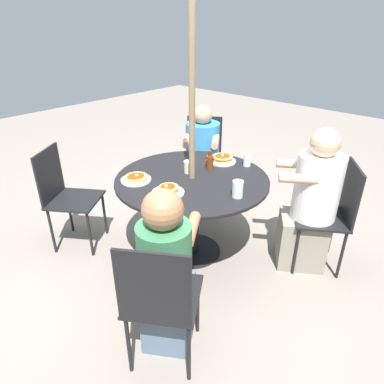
{
  "coord_description": "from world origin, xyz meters",
  "views": [
    {
      "loc": [
        1.87,
        1.7,
        1.9
      ],
      "look_at": [
        0.0,
        0.0,
        0.6
      ],
      "focal_mm": 32.0,
      "sensor_mm": 36.0,
      "label": 1
    }
  ],
  "objects_px": {
    "pancake_plate_c": "(136,179)",
    "diner_east": "(167,277)",
    "diner_south": "(310,206)",
    "patio_table": "(192,192)",
    "pancake_plate_a": "(222,159)",
    "diner_west": "(202,161)",
    "coffee_cup": "(189,167)",
    "patio_chair_north": "(65,192)",
    "patio_chair_east": "(160,298)",
    "syrup_bottle": "(210,162)",
    "drinking_glass_a": "(238,189)",
    "pancake_plate_b": "(168,191)",
    "patio_chair_south": "(332,210)",
    "drinking_glass_b": "(247,160)",
    "patio_chair_west": "(203,153)"
  },
  "relations": [
    {
      "from": "diner_west",
      "to": "coffee_cup",
      "type": "height_order",
      "value": "diner_west"
    },
    {
      "from": "patio_table",
      "to": "pancake_plate_a",
      "type": "xyz_separation_m",
      "value": [
        -0.44,
        -0.03,
        0.16
      ]
    },
    {
      "from": "drinking_glass_a",
      "to": "coffee_cup",
      "type": "bearing_deg",
      "value": -98.26
    },
    {
      "from": "pancake_plate_c",
      "to": "drinking_glass_a",
      "type": "xyz_separation_m",
      "value": [
        -0.32,
        0.76,
        0.04
      ]
    },
    {
      "from": "patio_chair_east",
      "to": "drinking_glass_b",
      "type": "xyz_separation_m",
      "value": [
        -1.46,
        -0.43,
        0.26
      ]
    },
    {
      "from": "patio_chair_east",
      "to": "coffee_cup",
      "type": "bearing_deg",
      "value": 92.05
    },
    {
      "from": "drinking_glass_a",
      "to": "drinking_glass_b",
      "type": "bearing_deg",
      "value": -152.5
    },
    {
      "from": "diner_south",
      "to": "diner_west",
      "type": "height_order",
      "value": "diner_south"
    },
    {
      "from": "diner_south",
      "to": "patio_chair_west",
      "type": "relative_size",
      "value": 1.3
    },
    {
      "from": "pancake_plate_a",
      "to": "pancake_plate_b",
      "type": "xyz_separation_m",
      "value": [
        0.76,
        0.08,
        -0.0
      ]
    },
    {
      "from": "pancake_plate_a",
      "to": "pancake_plate_c",
      "type": "bearing_deg",
      "value": -18.92
    },
    {
      "from": "patio_chair_north",
      "to": "syrup_bottle",
      "type": "bearing_deg",
      "value": 99.68
    },
    {
      "from": "diner_south",
      "to": "pancake_plate_a",
      "type": "xyz_separation_m",
      "value": [
        0.1,
        -0.82,
        0.21
      ]
    },
    {
      "from": "diner_south",
      "to": "patio_chair_south",
      "type": "bearing_deg",
      "value": -90.0
    },
    {
      "from": "patio_chair_south",
      "to": "pancake_plate_c",
      "type": "relative_size",
      "value": 3.81
    },
    {
      "from": "patio_chair_east",
      "to": "diner_west",
      "type": "bearing_deg",
      "value": 91.12
    },
    {
      "from": "patio_table",
      "to": "syrup_bottle",
      "type": "bearing_deg",
      "value": -175.58
    },
    {
      "from": "patio_chair_east",
      "to": "patio_chair_south",
      "type": "height_order",
      "value": "same"
    },
    {
      "from": "patio_chair_south",
      "to": "pancake_plate_a",
      "type": "xyz_separation_m",
      "value": [
        0.19,
        -0.97,
        0.24
      ]
    },
    {
      "from": "diner_south",
      "to": "pancake_plate_c",
      "type": "xyz_separation_m",
      "value": [
        0.87,
        -1.09,
        0.21
      ]
    },
    {
      "from": "pancake_plate_b",
      "to": "syrup_bottle",
      "type": "relative_size",
      "value": 1.52
    },
    {
      "from": "pancake_plate_c",
      "to": "syrup_bottle",
      "type": "distance_m",
      "value": 0.65
    },
    {
      "from": "patio_chair_south",
      "to": "pancake_plate_c",
      "type": "xyz_separation_m",
      "value": [
        0.97,
        -1.23,
        0.23
      ]
    },
    {
      "from": "patio_chair_north",
      "to": "patio_chair_east",
      "type": "xyz_separation_m",
      "value": [
        0.3,
        1.55,
        0.0
      ]
    },
    {
      "from": "patio_table",
      "to": "pancake_plate_b",
      "type": "relative_size",
      "value": 5.21
    },
    {
      "from": "patio_chair_east",
      "to": "patio_table",
      "type": "bearing_deg",
      "value": 90.0
    },
    {
      "from": "pancake_plate_b",
      "to": "drinking_glass_b",
      "type": "bearing_deg",
      "value": 171.0
    },
    {
      "from": "diner_east",
      "to": "diner_south",
      "type": "distance_m",
      "value": 1.36
    },
    {
      "from": "patio_chair_east",
      "to": "pancake_plate_b",
      "type": "relative_size",
      "value": 3.81
    },
    {
      "from": "patio_chair_south",
      "to": "syrup_bottle",
      "type": "distance_m",
      "value": 1.07
    },
    {
      "from": "patio_chair_east",
      "to": "diner_east",
      "type": "distance_m",
      "value": 0.17
    },
    {
      "from": "patio_chair_east",
      "to": "pancake_plate_c",
      "type": "relative_size",
      "value": 3.81
    },
    {
      "from": "drinking_glass_b",
      "to": "syrup_bottle",
      "type": "bearing_deg",
      "value": -38.27
    },
    {
      "from": "pancake_plate_c",
      "to": "drinking_glass_a",
      "type": "height_order",
      "value": "drinking_glass_a"
    },
    {
      "from": "patio_chair_west",
      "to": "syrup_bottle",
      "type": "relative_size",
      "value": 5.77
    },
    {
      "from": "pancake_plate_a",
      "to": "pancake_plate_b",
      "type": "relative_size",
      "value": 1.0
    },
    {
      "from": "pancake_plate_a",
      "to": "syrup_bottle",
      "type": "xyz_separation_m",
      "value": [
        0.19,
        0.01,
        0.04
      ]
    },
    {
      "from": "patio_table",
      "to": "diner_south",
      "type": "xyz_separation_m",
      "value": [
        -0.53,
        0.8,
        -0.05
      ]
    },
    {
      "from": "patio_chair_north",
      "to": "patio_chair_south",
      "type": "bearing_deg",
      "value": 89.57
    },
    {
      "from": "pancake_plate_c",
      "to": "diner_east",
      "type": "bearing_deg",
      "value": 60.51
    },
    {
      "from": "syrup_bottle",
      "to": "drinking_glass_a",
      "type": "height_order",
      "value": "syrup_bottle"
    },
    {
      "from": "syrup_bottle",
      "to": "pancake_plate_c",
      "type": "bearing_deg",
      "value": -24.89
    },
    {
      "from": "pancake_plate_b",
      "to": "syrup_bottle",
      "type": "bearing_deg",
      "value": -172.56
    },
    {
      "from": "syrup_bottle",
      "to": "patio_chair_north",
      "type": "bearing_deg",
      "value": -45.7
    },
    {
      "from": "diner_south",
      "to": "coffee_cup",
      "type": "height_order",
      "value": "diner_south"
    },
    {
      "from": "diner_west",
      "to": "pancake_plate_b",
      "type": "distance_m",
      "value": 1.29
    },
    {
      "from": "diner_west",
      "to": "syrup_bottle",
      "type": "distance_m",
      "value": 0.81
    },
    {
      "from": "patio_chair_north",
      "to": "drinking_glass_a",
      "type": "bearing_deg",
      "value": 79.31
    },
    {
      "from": "syrup_bottle",
      "to": "drinking_glass_a",
      "type": "xyz_separation_m",
      "value": [
        0.27,
        0.48,
        0.0
      ]
    },
    {
      "from": "patio_chair_north",
      "to": "drinking_glass_b",
      "type": "bearing_deg",
      "value": 101.22
    }
  ]
}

